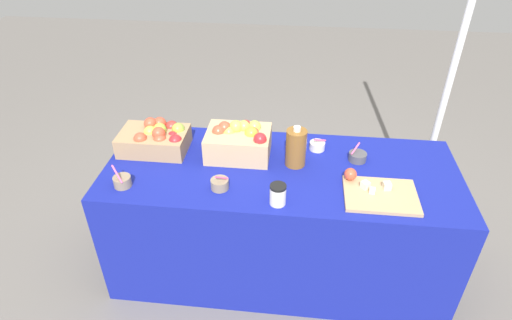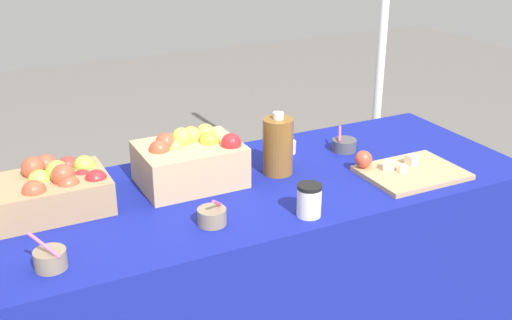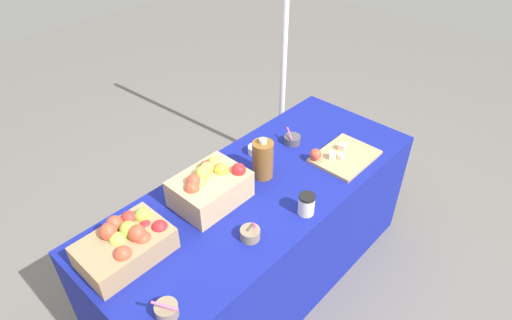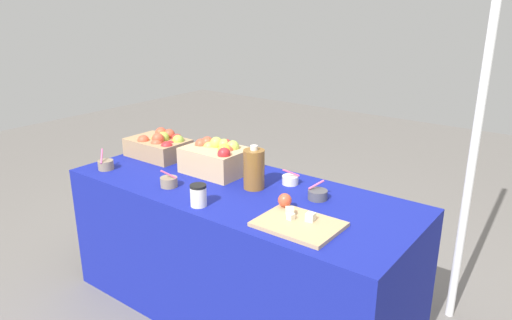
{
  "view_description": "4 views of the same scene",
  "coord_description": "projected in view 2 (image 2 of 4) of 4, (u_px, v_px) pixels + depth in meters",
  "views": [
    {
      "loc": [
        0.07,
        -1.87,
        2.07
      ],
      "look_at": [
        -0.13,
        -0.03,
        0.8
      ],
      "focal_mm": 29.87,
      "sensor_mm": 36.0,
      "label": 1
    },
    {
      "loc": [
        -0.96,
        -1.84,
        1.69
      ],
      "look_at": [
        -0.01,
        0.06,
        0.8
      ],
      "focal_mm": 44.98,
      "sensor_mm": 36.0,
      "label": 2
    },
    {
      "loc": [
        -1.25,
        -1.12,
        2.18
      ],
      "look_at": [
        -0.03,
        0.01,
        0.92
      ],
      "focal_mm": 30.05,
      "sensor_mm": 36.0,
      "label": 3
    },
    {
      "loc": [
        1.49,
        -1.8,
        1.68
      ],
      "look_at": [
        0.15,
        -0.04,
        0.93
      ],
      "focal_mm": 33.58,
      "sensor_mm": 36.0,
      "label": 4
    }
  ],
  "objects": [
    {
      "name": "table",
      "position": [
        266.0,
        270.0,
        2.42
      ],
      "size": [
        1.9,
        0.76,
        0.74
      ],
      "primitive_type": "cube",
      "color": "navy",
      "rests_on": "ground_plane"
    },
    {
      "name": "apple_crate_left",
      "position": [
        52.0,
        189.0,
        2.04
      ],
      "size": [
        0.38,
        0.25,
        0.17
      ],
      "color": "tan",
      "rests_on": "table"
    },
    {
      "name": "apple_crate_middle",
      "position": [
        190.0,
        159.0,
        2.23
      ],
      "size": [
        0.35,
        0.26,
        0.2
      ],
      "color": "tan",
      "rests_on": "table"
    },
    {
      "name": "cutting_board_front",
      "position": [
        405.0,
        170.0,
        2.33
      ],
      "size": [
        0.35,
        0.27,
        0.08
      ],
      "color": "tan",
      "rests_on": "table"
    },
    {
      "name": "sample_bowl_near",
      "position": [
        344.0,
        145.0,
        2.54
      ],
      "size": [
        0.1,
        0.1,
        0.09
      ],
      "color": "#4C4C51",
      "rests_on": "table"
    },
    {
      "name": "sample_bowl_mid",
      "position": [
        285.0,
        147.0,
        2.52
      ],
      "size": [
        0.09,
        0.09,
        0.09
      ],
      "color": "silver",
      "rests_on": "table"
    },
    {
      "name": "sample_bowl_far",
      "position": [
        50.0,
        259.0,
        1.74
      ],
      "size": [
        0.09,
        0.09,
        0.11
      ],
      "color": "gray",
      "rests_on": "table"
    },
    {
      "name": "sample_bowl_extra",
      "position": [
        212.0,
        216.0,
        1.97
      ],
      "size": [
        0.09,
        0.09,
        0.1
      ],
      "color": "gray",
      "rests_on": "table"
    },
    {
      "name": "cider_jug",
      "position": [
        278.0,
        146.0,
        2.31
      ],
      "size": [
        0.11,
        0.11,
        0.23
      ],
      "color": "brown",
      "rests_on": "table"
    },
    {
      "name": "coffee_cup",
      "position": [
        309.0,
        200.0,
        2.02
      ],
      "size": [
        0.08,
        0.08,
        0.11
      ],
      "color": "silver",
      "rests_on": "table"
    },
    {
      "name": "tent_pole",
      "position": [
        383.0,
        27.0,
        3.1
      ],
      "size": [
        0.04,
        0.04,
        2.17
      ],
      "primitive_type": "cylinder",
      "color": "white",
      "rests_on": "ground_plane"
    }
  ]
}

